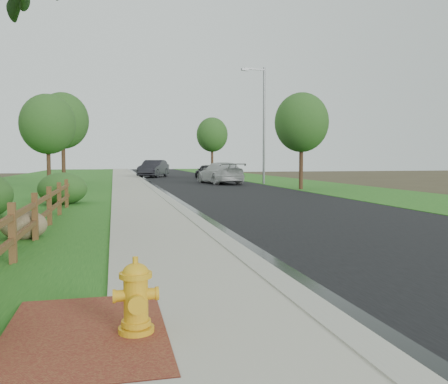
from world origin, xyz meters
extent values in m
plane|color=#3A311F|center=(0.00, 0.00, 0.00)|extent=(120.00, 120.00, 0.00)
cube|color=black|center=(4.60, 35.00, 0.01)|extent=(8.00, 90.00, 0.02)
cube|color=#9C988D|center=(0.40, 35.00, 0.06)|extent=(0.40, 90.00, 0.12)
cube|color=black|center=(0.75, 35.00, 0.02)|extent=(0.50, 90.00, 0.00)
cube|color=#B0AC99|center=(-0.90, 35.00, 0.05)|extent=(2.20, 90.00, 0.10)
cube|color=#1A5117|center=(-2.80, 35.00, 0.03)|extent=(1.60, 90.00, 0.06)
cube|color=#1A5117|center=(-8.00, 35.00, 0.02)|extent=(9.00, 90.00, 0.04)
cube|color=#1A5117|center=(11.50, 35.00, 0.02)|extent=(6.00, 90.00, 0.04)
cube|color=maroon|center=(-2.20, -1.00, 0.06)|extent=(1.60, 2.40, 0.11)
cube|color=#51301B|center=(-3.60, 2.80, 0.55)|extent=(0.12, 0.12, 1.10)
cube|color=#51301B|center=(-3.60, 5.20, 0.55)|extent=(0.12, 0.12, 1.10)
cube|color=#51301B|center=(-3.60, 7.60, 0.55)|extent=(0.12, 0.12, 1.10)
cube|color=#51301B|center=(-3.60, 10.00, 0.55)|extent=(0.12, 0.12, 1.10)
cube|color=#51301B|center=(-3.60, 12.40, 0.55)|extent=(0.12, 0.12, 1.10)
cube|color=#51301B|center=(-3.60, 14.80, 0.55)|extent=(0.12, 0.12, 1.10)
cube|color=#51301B|center=(-3.60, 4.00, 0.45)|extent=(0.08, 2.35, 0.10)
cube|color=#51301B|center=(-3.60, 4.00, 0.85)|extent=(0.08, 2.35, 0.10)
cube|color=#51301B|center=(-3.60, 6.40, 0.45)|extent=(0.08, 2.35, 0.10)
cube|color=#51301B|center=(-3.60, 6.40, 0.85)|extent=(0.08, 2.35, 0.10)
cube|color=#51301B|center=(-3.60, 8.80, 0.45)|extent=(0.08, 2.35, 0.10)
cube|color=#51301B|center=(-3.60, 8.80, 0.85)|extent=(0.08, 2.35, 0.10)
cube|color=#51301B|center=(-3.60, 11.20, 0.45)|extent=(0.08, 2.35, 0.10)
cube|color=#51301B|center=(-3.60, 11.20, 0.85)|extent=(0.08, 2.35, 0.10)
cube|color=#51301B|center=(-3.60, 13.60, 0.45)|extent=(0.08, 2.35, 0.10)
cube|color=#51301B|center=(-3.60, 13.60, 0.85)|extent=(0.08, 2.35, 0.10)
cylinder|color=yellow|center=(-1.70, -1.13, 0.13)|extent=(0.36, 0.36, 0.06)
cylinder|color=yellow|center=(-1.70, -1.13, 0.42)|extent=(0.24, 0.24, 0.55)
cylinder|color=yellow|center=(-1.70, -1.13, 0.21)|extent=(0.29, 0.29, 0.05)
cylinder|color=yellow|center=(-1.70, -1.13, 0.69)|extent=(0.33, 0.33, 0.05)
ellipsoid|color=yellow|center=(-1.70, -1.13, 0.71)|extent=(0.26, 0.26, 0.20)
cylinder|color=yellow|center=(-1.70, -1.13, 0.84)|extent=(0.06, 0.06, 0.07)
cylinder|color=yellow|center=(-1.70, -1.29, 0.45)|extent=(0.16, 0.13, 0.16)
cylinder|color=yellow|center=(-1.88, -1.13, 0.49)|extent=(0.14, 0.13, 0.13)
cylinder|color=yellow|center=(-1.52, -1.13, 0.49)|extent=(0.14, 0.13, 0.13)
imported|color=silver|center=(5.77, 28.30, 0.80)|extent=(2.92, 5.65, 1.57)
imported|color=black|center=(6.64, 37.73, 0.69)|extent=(1.89, 4.07, 1.35)
imported|color=black|center=(2.00, 41.89, 0.88)|extent=(3.62, 5.51, 1.71)
cylinder|color=slate|center=(8.70, 26.92, 4.18)|extent=(0.17, 0.17, 8.37)
cube|color=slate|center=(7.97, 26.75, 8.18)|extent=(1.66, 0.47, 0.11)
cube|color=slate|center=(7.16, 26.57, 8.09)|extent=(0.54, 0.31, 0.17)
ellipsoid|color=brown|center=(-3.90, 5.56, 0.34)|extent=(1.04, 0.79, 0.68)
ellipsoid|color=#21481A|center=(-3.90, 14.00, 0.65)|extent=(2.10, 2.10, 1.30)
cylinder|color=#382117|center=(-5.55, 23.12, 1.68)|extent=(0.23, 0.23, 3.36)
ellipsoid|color=#21481A|center=(-5.55, 23.12, 3.84)|extent=(3.14, 3.14, 3.45)
cylinder|color=#382117|center=(9.00, 20.63, 1.75)|extent=(0.24, 0.24, 3.50)
ellipsoid|color=#21481A|center=(9.00, 20.63, 4.00)|extent=(3.20, 3.20, 3.52)
cylinder|color=#382117|center=(-5.47, 30.72, 2.02)|extent=(0.28, 0.28, 4.05)
ellipsoid|color=#21481A|center=(-5.47, 30.72, 4.63)|extent=(3.74, 3.74, 4.11)
cylinder|color=#382117|center=(9.00, 46.80, 2.00)|extent=(0.27, 0.27, 4.00)
ellipsoid|color=#21481A|center=(9.00, 46.80, 4.58)|extent=(3.54, 3.54, 3.89)
camera|label=1|loc=(-1.90, -5.84, 1.84)|focal=38.00mm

